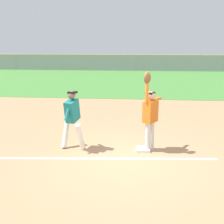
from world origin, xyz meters
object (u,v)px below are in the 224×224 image
object	(u,v)px
parked_car_blue	(54,62)
fielder	(150,113)
runner	(72,116)
first_base	(143,149)
parked_car_tan	(98,62)
parked_car_silver	(183,63)
parked_car_black	(138,62)
baseball	(148,92)

from	to	relation	value
parked_car_blue	fielder	bearing A→B (deg)	-70.87
fielder	runner	world-z (taller)	fielder
first_base	parked_car_tan	bearing A→B (deg)	100.86
parked_car_silver	first_base	bearing A→B (deg)	-96.79
parked_car_silver	parked_car_tan	bearing A→B (deg)	-174.75
runner	parked_car_tan	xyz separation A→B (m)	(-2.72, 24.82, -0.32)
parked_car_tan	parked_car_silver	size ratio (longest dim) A/B	1.01
runner	parked_car_black	size ratio (longest dim) A/B	0.38
baseball	parked_car_silver	distance (m)	25.46
parked_car_blue	baseball	bearing A→B (deg)	-71.04
first_base	fielder	distance (m)	1.09
parked_car_tan	parked_car_black	size ratio (longest dim) A/B	1.00
fielder	baseball	bearing A→B (deg)	75.54
first_base	parked_car_silver	world-z (taller)	parked_car_silver
first_base	parked_car_tan	world-z (taller)	parked_car_tan
fielder	parked_car_silver	bearing A→B (deg)	-67.02
first_base	fielder	xyz separation A→B (m)	(0.17, 0.04, 1.08)
runner	fielder	bearing A→B (deg)	17.40
fielder	parked_car_blue	bearing A→B (deg)	-34.62
parked_car_blue	parked_car_black	size ratio (longest dim) A/B	0.99
baseball	parked_car_blue	world-z (taller)	baseball
first_base	parked_car_blue	size ratio (longest dim) A/B	0.08
first_base	runner	distance (m)	2.24
baseball	parked_car_tan	distance (m)	25.29
first_base	parked_car_blue	xyz separation A→B (m)	(-9.92, 25.11, 0.63)
baseball	runner	bearing A→B (deg)	-179.41
baseball	parked_car_silver	xyz separation A→B (m)	(4.67, 25.00, -1.03)
baseball	parked_car_black	distance (m)	24.92
parked_car_black	first_base	bearing A→B (deg)	-84.84
parked_car_blue	parked_car_tan	xyz separation A→B (m)	(5.17, -0.32, 0.00)
first_base	baseball	bearing A→B (deg)	-7.85
fielder	baseball	world-z (taller)	fielder
fielder	baseball	distance (m)	0.59
parked_car_black	parked_car_silver	xyz separation A→B (m)	(5.02, 0.11, 0.00)
baseball	parked_car_blue	distance (m)	27.07
parked_car_tan	parked_car_black	bearing A→B (deg)	6.09
runner	baseball	size ratio (longest dim) A/B	23.24
baseball	parked_car_black	bearing A→B (deg)	90.81
parked_car_silver	fielder	bearing A→B (deg)	-96.43
runner	parked_car_silver	xyz separation A→B (m)	(6.80, 25.02, -0.32)
fielder	parked_car_tan	distance (m)	25.23
parked_car_black	parked_car_silver	distance (m)	5.02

